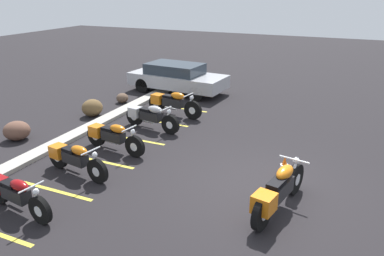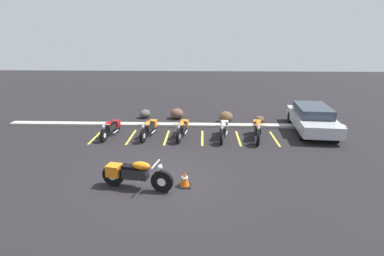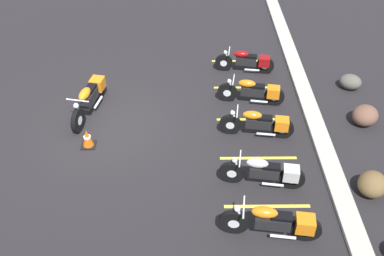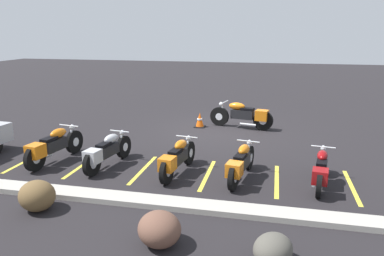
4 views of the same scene
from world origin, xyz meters
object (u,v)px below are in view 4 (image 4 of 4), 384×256
Objects in this scene: motorcycle_orange_featured at (244,115)px; landscape_rock_0 at (37,196)px; landscape_rock_1 at (159,229)px; parked_bike_4 at (53,146)px; traffic_cone at (200,120)px; parked_bike_1 at (241,163)px; parked_bike_2 at (177,158)px; parked_bike_3 at (106,151)px; landscape_rock_2 at (273,249)px; parked_bike_0 at (321,169)px.

motorcycle_orange_featured reaches higher than landscape_rock_0.
motorcycle_orange_featured is 8.25m from landscape_rock_1.
parked_bike_4 is 2.87× the size of landscape_rock_1.
parked_bike_4 is 4.11× the size of traffic_cone.
parked_bike_2 is (1.61, -0.01, 0.01)m from parked_bike_1.
parked_bike_3 is 2.61m from landscape_rock_0.
parked_bike_1 is 0.97× the size of parked_bike_3.
parked_bike_4 is at bearing 56.26° from traffic_cone.
parked_bike_3 is 5.02m from traffic_cone.
parked_bike_2 is at bearing 99.26° from parked_bike_1.
parked_bike_4 is at bearing -29.72° from landscape_rock_2.
parked_bike_4 reaches higher than landscape_rock_0.
parked_bike_2 is at bearing -53.67° from landscape_rock_2.
landscape_rock_2 is (-4.38, 3.39, -0.21)m from parked_bike_3.
parked_bike_1 is at bearing -83.06° from parked_bike_3.
traffic_cone is (-3.17, -4.74, -0.22)m from parked_bike_4.
parked_bike_0 is 2.86× the size of landscape_rock_2.
parked_bike_3 is at bearing 95.08° from parked_bike_2.
landscape_rock_1 is 1.12× the size of landscape_rock_2.
traffic_cone is at bearing 17.97° from motorcycle_orange_featured.
parked_bike_4 reaches higher than traffic_cone.
parked_bike_3 is at bearing -37.72° from landscape_rock_2.
landscape_rock_0 is 2.89m from landscape_rock_1.
parked_bike_2 is 3.82× the size of traffic_cone.
parked_bike_2 reaches higher than parked_bike_0.
parked_bike_0 is 3.45m from landscape_rock_2.
parked_bike_1 is 3.57m from parked_bike_3.
motorcycle_orange_featured reaches higher than parked_bike_2.
landscape_rock_2 is (1.04, 3.29, -0.18)m from parked_bike_0.
landscape_rock_1 is at bearing -133.94° from parked_bike_3.
motorcycle_orange_featured is 1.18× the size of parked_bike_0.
motorcycle_orange_featured is at bearing -174.01° from traffic_cone.
landscape_rock_0 is 7.59m from traffic_cone.
parked_bike_4 reaches higher than parked_bike_3.
motorcycle_orange_featured is 3.37× the size of landscape_rock_2.
parked_bike_2 is at bearing 88.06° from motorcycle_orange_featured.
parked_bike_0 is 6.24m from landscape_rock_0.
parked_bike_3 is 3.86× the size of traffic_cone.
motorcycle_orange_featured reaches higher than landscape_rock_1.
parked_bike_3 is 4.12m from landscape_rock_1.
landscape_rock_1 is (-4.09, 3.30, -0.18)m from parked_bike_4.
parked_bike_0 is 6.21m from traffic_cone.
traffic_cone is (0.39, -4.87, -0.19)m from parked_bike_2.
landscape_rock_2 is at bearing -118.97° from parked_bike_3.
parked_bike_1 is 5.17m from parked_bike_4.
landscape_rock_0 is (-1.29, 2.61, -0.16)m from parked_bike_4.
landscape_rock_1 is (2.92, 3.17, -0.13)m from parked_bike_0.
parked_bike_4 reaches higher than landscape_rock_1.
motorcycle_orange_featured is 5.89m from parked_bike_3.
motorcycle_orange_featured is at bearing -24.28° from parked_bike_3.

